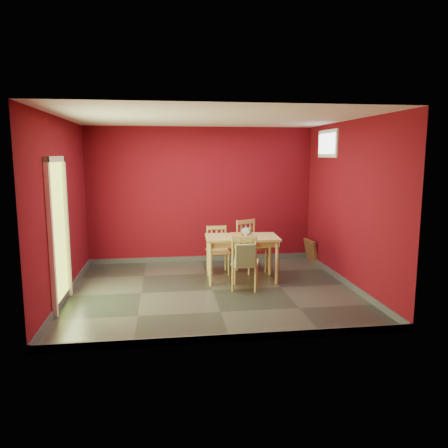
{
  "coord_description": "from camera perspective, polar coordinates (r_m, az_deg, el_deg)",
  "views": [
    {
      "loc": [
        -0.74,
        -6.71,
        2.14
      ],
      "look_at": [
        0.25,
        0.45,
        1.0
      ],
      "focal_mm": 35.0,
      "sensor_mm": 36.0,
      "label": 1
    }
  ],
  "objects": [
    {
      "name": "cat",
      "position": [
        7.53,
        2.93,
        -0.81
      ],
      "size": [
        0.26,
        0.4,
        0.19
      ],
      "primitive_type": null,
      "rotation": [
        0.0,
        0.0,
        0.17
      ],
      "color": "slate",
      "rests_on": "table_runner"
    },
    {
      "name": "outlet_plate",
      "position": [
        9.2,
        7.04,
        -2.65
      ],
      "size": [
        0.08,
        0.02,
        0.12
      ],
      "primitive_type": "cube",
      "color": "silver",
      "rests_on": "room_shell"
    },
    {
      "name": "picture_frame",
      "position": [
        9.02,
        11.3,
        -3.46
      ],
      "size": [
        0.19,
        0.47,
        0.46
      ],
      "color": "brown",
      "rests_on": "ground"
    },
    {
      "name": "table_runner",
      "position": [
        7.38,
        2.51,
        -2.17
      ],
      "size": [
        0.36,
        0.7,
        0.35
      ],
      "color": "#B66C2E",
      "rests_on": "dining_table"
    },
    {
      "name": "chair_near",
      "position": [
        7.01,
        2.74,
        -4.91
      ],
      "size": [
        0.51,
        0.51,
        0.9
      ],
      "color": "tan",
      "rests_on": "ground"
    },
    {
      "name": "chair_far_right",
      "position": [
        8.13,
        3.43,
        -2.8
      ],
      "size": [
        0.59,
        0.59,
        0.95
      ],
      "color": "tan",
      "rests_on": "ground"
    },
    {
      "name": "ground",
      "position": [
        7.09,
        -1.52,
        -8.62
      ],
      "size": [
        4.5,
        4.5,
        0.0
      ],
      "primitive_type": "plane",
      "color": "#2D342D",
      "rests_on": "ground"
    },
    {
      "name": "chair_far_left",
      "position": [
        8.01,
        -0.84,
        -3.32
      ],
      "size": [
        0.41,
        0.41,
        0.86
      ],
      "color": "tan",
      "rests_on": "ground"
    },
    {
      "name": "window",
      "position": [
        8.27,
        13.36,
        10.18
      ],
      "size": [
        0.05,
        0.9,
        0.5
      ],
      "color": "white",
      "rests_on": "room_shell"
    },
    {
      "name": "tote_bag",
      "position": [
        6.77,
        2.79,
        -4.19
      ],
      "size": [
        0.31,
        0.18,
        0.43
      ],
      "color": "#6C8B59",
      "rests_on": "chair_near"
    },
    {
      "name": "dining_table",
      "position": [
        7.5,
        2.35,
        -2.32
      ],
      "size": [
        1.27,
        0.78,
        0.77
      ],
      "color": "tan",
      "rests_on": "ground"
    },
    {
      "name": "room_shell",
      "position": [
        7.07,
        -1.52,
        -8.24
      ],
      "size": [
        4.5,
        4.5,
        4.5
      ],
      "color": "#5E0913",
      "rests_on": "ground"
    },
    {
      "name": "doorway",
      "position": [
        6.57,
        -20.86,
        -0.54
      ],
      "size": [
        0.06,
        1.01,
        2.13
      ],
      "color": "#B7D838",
      "rests_on": "ground"
    }
  ]
}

